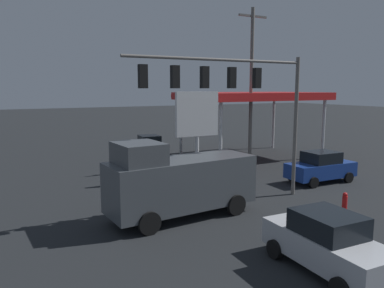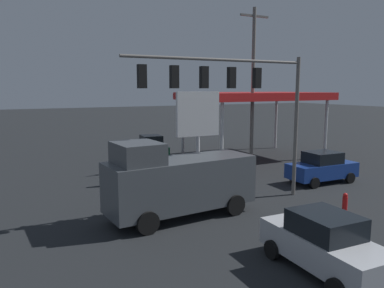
{
  "view_description": "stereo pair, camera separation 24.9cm",
  "coord_description": "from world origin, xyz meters",
  "px_view_note": "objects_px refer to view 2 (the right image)",
  "views": [
    {
      "loc": [
        9.11,
        15.05,
        5.81
      ],
      "look_at": [
        0.0,
        -2.0,
        2.92
      ],
      "focal_mm": 35.0,
      "sensor_mm": 36.0,
      "label": 1
    },
    {
      "loc": [
        8.89,
        15.17,
        5.81
      ],
      "look_at": [
        0.0,
        -2.0,
        2.92
      ],
      "focal_mm": 35.0,
      "sensor_mm": 36.0,
      "label": 2
    }
  ],
  "objects_px": {
    "hatchback_crossing": "(152,148)",
    "sedan_far": "(324,243)",
    "utility_pole": "(253,85)",
    "traffic_signal_assembly": "(233,89)",
    "fire_hydrant": "(345,202)",
    "price_sign": "(198,117)",
    "sedan_waiting": "(322,167)",
    "delivery_truck": "(178,181)"
  },
  "relations": [
    {
      "from": "traffic_signal_assembly",
      "to": "price_sign",
      "type": "height_order",
      "value": "traffic_signal_assembly"
    },
    {
      "from": "traffic_signal_assembly",
      "to": "hatchback_crossing",
      "type": "relative_size",
      "value": 2.48
    },
    {
      "from": "fire_hydrant",
      "to": "delivery_truck",
      "type": "bearing_deg",
      "value": -21.11
    },
    {
      "from": "utility_pole",
      "to": "sedan_far",
      "type": "relative_size",
      "value": 2.58
    },
    {
      "from": "price_sign",
      "to": "sedan_far",
      "type": "relative_size",
      "value": 1.26
    },
    {
      "from": "fire_hydrant",
      "to": "utility_pole",
      "type": "bearing_deg",
      "value": -102.22
    },
    {
      "from": "hatchback_crossing",
      "to": "sedan_far",
      "type": "distance_m",
      "value": 20.52
    },
    {
      "from": "utility_pole",
      "to": "price_sign",
      "type": "distance_m",
      "value": 6.16
    },
    {
      "from": "hatchback_crossing",
      "to": "sedan_waiting",
      "type": "xyz_separation_m",
      "value": [
        -6.56,
        12.01,
        0.0
      ]
    },
    {
      "from": "traffic_signal_assembly",
      "to": "hatchback_crossing",
      "type": "distance_m",
      "value": 14.14
    },
    {
      "from": "utility_pole",
      "to": "sedan_far",
      "type": "xyz_separation_m",
      "value": [
        7.81,
        14.5,
        -5.1
      ]
    },
    {
      "from": "sedan_far",
      "to": "delivery_truck",
      "type": "bearing_deg",
      "value": -161.7
    },
    {
      "from": "sedan_waiting",
      "to": "sedan_far",
      "type": "bearing_deg",
      "value": 46.15
    },
    {
      "from": "traffic_signal_assembly",
      "to": "utility_pole",
      "type": "xyz_separation_m",
      "value": [
        -6.61,
        -7.35,
        0.28
      ]
    },
    {
      "from": "price_sign",
      "to": "sedan_waiting",
      "type": "xyz_separation_m",
      "value": [
        -6.44,
        4.3,
        -3.06
      ]
    },
    {
      "from": "sedan_far",
      "to": "sedan_waiting",
      "type": "distance_m",
      "value": 12.1
    },
    {
      "from": "price_sign",
      "to": "delivery_truck",
      "type": "xyz_separation_m",
      "value": [
        4.23,
        5.94,
        -2.32
      ]
    },
    {
      "from": "traffic_signal_assembly",
      "to": "price_sign",
      "type": "relative_size",
      "value": 1.73
    },
    {
      "from": "traffic_signal_assembly",
      "to": "sedan_far",
      "type": "xyz_separation_m",
      "value": [
        1.2,
        7.16,
        -4.82
      ]
    },
    {
      "from": "sedan_far",
      "to": "fire_hydrant",
      "type": "height_order",
      "value": "sedan_far"
    },
    {
      "from": "hatchback_crossing",
      "to": "delivery_truck",
      "type": "distance_m",
      "value": 14.27
    },
    {
      "from": "utility_pole",
      "to": "sedan_waiting",
      "type": "relative_size",
      "value": 2.58
    },
    {
      "from": "price_sign",
      "to": "fire_hydrant",
      "type": "xyz_separation_m",
      "value": [
        -3.23,
        8.82,
        -3.58
      ]
    },
    {
      "from": "hatchback_crossing",
      "to": "sedan_far",
      "type": "height_order",
      "value": "hatchback_crossing"
    },
    {
      "from": "utility_pole",
      "to": "fire_hydrant",
      "type": "height_order",
      "value": "utility_pole"
    },
    {
      "from": "price_sign",
      "to": "hatchback_crossing",
      "type": "relative_size",
      "value": 1.43
    },
    {
      "from": "price_sign",
      "to": "delivery_truck",
      "type": "relative_size",
      "value": 0.81
    },
    {
      "from": "hatchback_crossing",
      "to": "traffic_signal_assembly",
      "type": "bearing_deg",
      "value": 0.19
    },
    {
      "from": "sedan_waiting",
      "to": "fire_hydrant",
      "type": "distance_m",
      "value": 5.56
    },
    {
      "from": "traffic_signal_assembly",
      "to": "sedan_waiting",
      "type": "distance_m",
      "value": 9.02
    },
    {
      "from": "utility_pole",
      "to": "sedan_far",
      "type": "bearing_deg",
      "value": 61.69
    },
    {
      "from": "traffic_signal_assembly",
      "to": "fire_hydrant",
      "type": "distance_m",
      "value": 7.6
    },
    {
      "from": "price_sign",
      "to": "hatchback_crossing",
      "type": "bearing_deg",
      "value": -89.06
    },
    {
      "from": "traffic_signal_assembly",
      "to": "utility_pole",
      "type": "height_order",
      "value": "utility_pole"
    },
    {
      "from": "sedan_waiting",
      "to": "delivery_truck",
      "type": "distance_m",
      "value": 10.81
    },
    {
      "from": "utility_pole",
      "to": "fire_hydrant",
      "type": "distance_m",
      "value": 12.23
    },
    {
      "from": "utility_pole",
      "to": "price_sign",
      "type": "bearing_deg",
      "value": 18.01
    },
    {
      "from": "traffic_signal_assembly",
      "to": "fire_hydrant",
      "type": "relative_size",
      "value": 11.04
    },
    {
      "from": "traffic_signal_assembly",
      "to": "fire_hydrant",
      "type": "height_order",
      "value": "traffic_signal_assembly"
    },
    {
      "from": "hatchback_crossing",
      "to": "fire_hydrant",
      "type": "xyz_separation_m",
      "value": [
        -3.36,
        16.53,
        -0.51
      ]
    },
    {
      "from": "sedan_waiting",
      "to": "fire_hydrant",
      "type": "xyz_separation_m",
      "value": [
        3.2,
        4.52,
        -0.51
      ]
    },
    {
      "from": "sedan_waiting",
      "to": "hatchback_crossing",
      "type": "bearing_deg",
      "value": -59.14
    }
  ]
}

